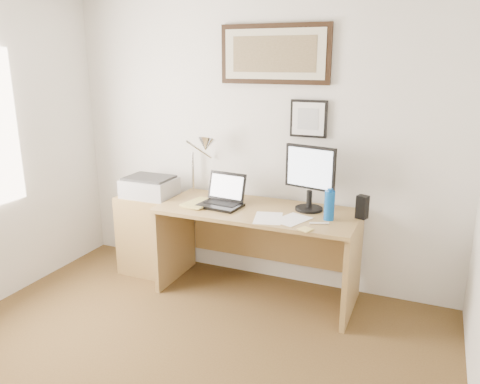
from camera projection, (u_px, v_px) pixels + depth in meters
The scene contains 17 objects.
wall_back at pixel (257, 139), 4.00m from camera, with size 3.50×0.02×2.50m, color silver.
side_cabinet at pixel (151, 233), 4.31m from camera, with size 0.50×0.40×0.73m, color olive.
water_bottle at pixel (329, 206), 3.48m from camera, with size 0.08×0.08×0.22m, color #0B4999.
bottle_cap at pixel (330, 190), 3.45m from camera, with size 0.04×0.04×0.02m, color #0B4999.
speaker at pixel (362, 207), 3.52m from camera, with size 0.08×0.07×0.18m, color black.
paper_sheet_a at pixel (268, 218), 3.54m from camera, with size 0.21×0.29×0.00m, color white.
paper_sheet_b at pixel (292, 219), 3.51m from camera, with size 0.20×0.28×0.00m, color white.
sticky_pad at pixel (305, 229), 3.29m from camera, with size 0.09×0.09×0.01m, color #D8BF66.
marker_pen at pixel (319, 223), 3.41m from camera, with size 0.02×0.02×0.14m, color white.
book at pixel (190, 201), 3.92m from camera, with size 0.21×0.28×0.02m, color tan.
desk at pixel (261, 233), 3.90m from camera, with size 1.60×0.70×0.75m.
laptop at pixel (223, 199), 3.84m from camera, with size 0.36×0.33×0.26m.
lcd_monitor at pixel (310, 175), 3.65m from camera, with size 0.42×0.22×0.52m.
printer at pixel (150, 187), 4.16m from camera, with size 0.44×0.34×0.18m.
desk_lamp at pixel (205, 147), 4.01m from camera, with size 0.29×0.27×0.53m.
picture_large at pixel (274, 54), 3.73m from camera, with size 0.92×0.04×0.47m.
picture_small at pixel (309, 119), 3.76m from camera, with size 0.30×0.03×0.30m.
Camera 1 is at (1.41, -1.72, 1.91)m, focal length 35.00 mm.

